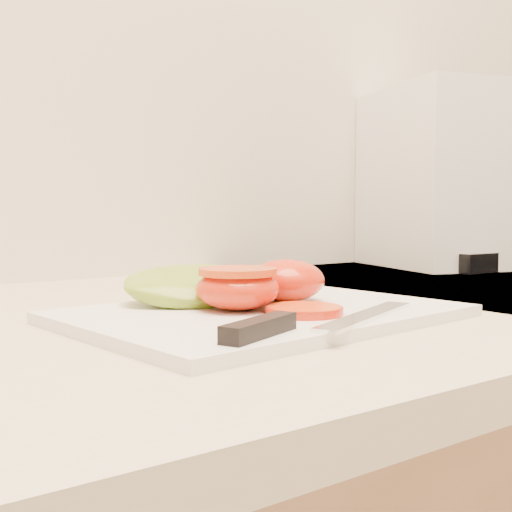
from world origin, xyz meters
TOP-DOWN VIEW (x-y plane):
  - cutting_board at (-0.03, 1.59)m, footprint 0.35×0.27m
  - tomato_half_dome at (0.01, 1.61)m, footprint 0.07×0.07m
  - tomato_half_cut at (-0.05, 1.59)m, footprint 0.07×0.07m
  - tomato_slice_0 at (-0.02, 1.54)m, footprint 0.06×0.06m
  - lettuce_leaf_0 at (-0.05, 1.65)m, footprint 0.16×0.12m
  - lettuce_leaf_1 at (-0.01, 1.66)m, footprint 0.14×0.14m
  - knife at (-0.06, 1.49)m, footprint 0.23×0.08m
  - appliance at (0.55, 1.85)m, footprint 0.26×0.30m

SIDE VIEW (x-z plane):
  - cutting_board at x=-0.03m, z-range 0.93..0.94m
  - tomato_slice_0 at x=-0.02m, z-range 0.94..0.95m
  - knife at x=-0.06m, z-range 0.94..0.95m
  - lettuce_leaf_1 at x=-0.01m, z-range 0.94..0.97m
  - lettuce_leaf_0 at x=-0.05m, z-range 0.94..0.97m
  - tomato_half_dome at x=0.01m, z-range 0.94..0.98m
  - tomato_half_cut at x=-0.05m, z-range 0.94..0.98m
  - appliance at x=0.55m, z-range 0.93..1.23m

